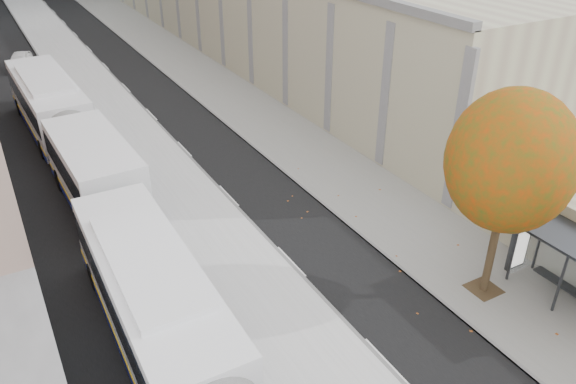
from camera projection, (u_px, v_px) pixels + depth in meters
bus_platform at (120, 125)px, 33.97m from camera, size 4.25×150.00×0.15m
sidewalk at (240, 103)px, 37.41m from camera, size 4.75×150.00×0.08m
tree_c at (511, 162)px, 17.93m from camera, size 4.20×4.20×7.28m
bus_far at (66, 127)px, 29.45m from camera, size 3.49×19.03×3.16m
distant_car at (20, 61)px, 43.99m from camera, size 2.47×3.98×1.27m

